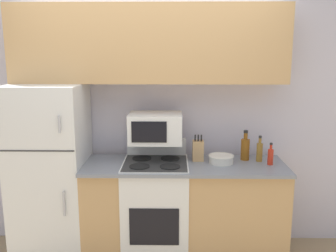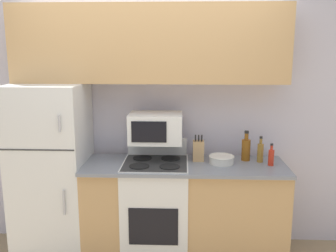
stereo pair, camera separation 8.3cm
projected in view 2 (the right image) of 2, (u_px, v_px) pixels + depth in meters
name	position (u px, v px, depth m)	size (l,w,h in m)	color
wall_back	(152.00, 117.00, 3.70)	(8.00, 0.05, 2.55)	silver
lower_cabinets	(184.00, 211.00, 3.47)	(1.82, 0.61, 0.92)	tan
refrigerator	(52.00, 171.00, 3.48)	(0.65, 0.66, 1.63)	white
upper_cabinets	(150.00, 44.00, 3.36)	(2.47, 0.35, 0.69)	tan
stove	(156.00, 209.00, 3.47)	(0.59, 0.59, 1.09)	white
microwave	(156.00, 128.00, 3.41)	(0.48, 0.36, 0.27)	white
knife_block	(198.00, 151.00, 3.45)	(0.10, 0.11, 0.25)	tan
bowl	(221.00, 159.00, 3.37)	(0.23, 0.23, 0.07)	silver
bottle_whiskey	(246.00, 149.00, 3.45)	(0.08, 0.08, 0.28)	brown
bottle_hot_sauce	(271.00, 157.00, 3.30)	(0.05, 0.05, 0.20)	red
bottle_vinegar	(260.00, 152.00, 3.40)	(0.06, 0.06, 0.24)	olive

